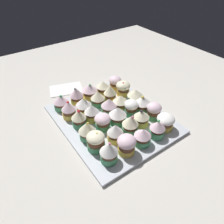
{
  "coord_description": "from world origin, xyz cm",
  "views": [
    {
      "loc": [
        -51.11,
        36.05,
        55.58
      ],
      "look_at": [
        0.0,
        0.0,
        4.2
      ],
      "focal_mm": 33.05,
      "sensor_mm": 36.0,
      "label": 1
    }
  ],
  "objects_px": {
    "cupcake_21": "(92,112)",
    "cupcake_8": "(131,108)",
    "cupcake_7": "(141,117)",
    "cupcake_0": "(165,122)",
    "cupcake_3": "(135,96)",
    "cupcake_9": "(120,102)",
    "cupcake_24": "(109,152)",
    "cupcake_23": "(77,96)",
    "cupcake_12": "(142,136)",
    "cupcake_28": "(69,110)",
    "cupcake_29": "(61,102)",
    "cupcake_5": "(115,82)",
    "cupcake_25": "(96,141)",
    "cupcake_20": "(103,121)",
    "cupcake_10": "(110,93)",
    "cupcake_26": "(87,130)",
    "cupcake_27": "(79,118)",
    "cupcake_6": "(157,129)",
    "cupcake_15": "(109,106)",
    "cupcake_4": "(123,88)",
    "cupcake_1": "(154,111)",
    "cupcake_16": "(97,98)",
    "cupcake_2": "(142,104)",
    "baking_tray": "(112,119)",
    "cupcake_14": "(117,115)",
    "cupcake_17": "(89,91)",
    "napkin": "(66,89)",
    "cupcake_19": "(115,132)"
  },
  "relations": [
    {
      "from": "cupcake_2",
      "to": "cupcake_12",
      "type": "height_order",
      "value": "cupcake_2"
    },
    {
      "from": "cupcake_27",
      "to": "cupcake_6",
      "type": "bearing_deg",
      "value": -135.95
    },
    {
      "from": "cupcake_1",
      "to": "cupcake_14",
      "type": "bearing_deg",
      "value": 67.74
    },
    {
      "from": "cupcake_23",
      "to": "cupcake_29",
      "type": "relative_size",
      "value": 1.17
    },
    {
      "from": "cupcake_3",
      "to": "cupcake_7",
      "type": "height_order",
      "value": "cupcake_7"
    },
    {
      "from": "cupcake_0",
      "to": "cupcake_17",
      "type": "height_order",
      "value": "cupcake_17"
    },
    {
      "from": "cupcake_2",
      "to": "cupcake_10",
      "type": "height_order",
      "value": "same"
    },
    {
      "from": "cupcake_0",
      "to": "cupcake_28",
      "type": "xyz_separation_m",
      "value": [
        0.26,
        0.26,
        0.01
      ]
    },
    {
      "from": "cupcake_21",
      "to": "cupcake_27",
      "type": "relative_size",
      "value": 0.94
    },
    {
      "from": "cupcake_5",
      "to": "cupcake_21",
      "type": "height_order",
      "value": "cupcake_21"
    },
    {
      "from": "cupcake_9",
      "to": "cupcake_24",
      "type": "relative_size",
      "value": 0.84
    },
    {
      "from": "cupcake_12",
      "to": "cupcake_21",
      "type": "height_order",
      "value": "cupcake_21"
    },
    {
      "from": "cupcake_21",
      "to": "cupcake_25",
      "type": "height_order",
      "value": "cupcake_21"
    },
    {
      "from": "cupcake_8",
      "to": "cupcake_9",
      "type": "distance_m",
      "value": 0.06
    },
    {
      "from": "cupcake_8",
      "to": "cupcake_25",
      "type": "distance_m",
      "value": 0.22
    },
    {
      "from": "cupcake_21",
      "to": "cupcake_8",
      "type": "bearing_deg",
      "value": -113.03
    },
    {
      "from": "cupcake_8",
      "to": "cupcake_14",
      "type": "bearing_deg",
      "value": 97.43
    },
    {
      "from": "cupcake_5",
      "to": "cupcake_19",
      "type": "relative_size",
      "value": 0.91
    },
    {
      "from": "cupcake_15",
      "to": "cupcake_27",
      "type": "xyz_separation_m",
      "value": [
        0.0,
        0.14,
        0.0
      ]
    },
    {
      "from": "baking_tray",
      "to": "cupcake_24",
      "type": "height_order",
      "value": "cupcake_24"
    },
    {
      "from": "cupcake_10",
      "to": "napkin",
      "type": "xyz_separation_m",
      "value": [
        0.21,
        0.11,
        -0.05
      ]
    },
    {
      "from": "cupcake_7",
      "to": "cupcake_26",
      "type": "relative_size",
      "value": 0.93
    },
    {
      "from": "cupcake_21",
      "to": "cupcake_4",
      "type": "bearing_deg",
      "value": -71.14
    },
    {
      "from": "cupcake_8",
      "to": "cupcake_20",
      "type": "height_order",
      "value": "cupcake_8"
    },
    {
      "from": "cupcake_7",
      "to": "cupcake_26",
      "type": "xyz_separation_m",
      "value": [
        0.05,
        0.2,
        0.0
      ]
    },
    {
      "from": "cupcake_7",
      "to": "cupcake_21",
      "type": "bearing_deg",
      "value": 47.27
    },
    {
      "from": "cupcake_20",
      "to": "cupcake_10",
      "type": "bearing_deg",
      "value": -43.47
    },
    {
      "from": "cupcake_15",
      "to": "cupcake_27",
      "type": "bearing_deg",
      "value": 89.25
    },
    {
      "from": "cupcake_17",
      "to": "cupcake_29",
      "type": "relative_size",
      "value": 1.09
    },
    {
      "from": "cupcake_1",
      "to": "cupcake_26",
      "type": "xyz_separation_m",
      "value": [
        0.05,
        0.27,
        0.0
      ]
    },
    {
      "from": "cupcake_21",
      "to": "cupcake_25",
      "type": "relative_size",
      "value": 1.04
    },
    {
      "from": "cupcake_29",
      "to": "cupcake_21",
      "type": "bearing_deg",
      "value": -153.59
    },
    {
      "from": "cupcake_15",
      "to": "cupcake_27",
      "type": "height_order",
      "value": "cupcake_27"
    },
    {
      "from": "cupcake_0",
      "to": "cupcake_3",
      "type": "relative_size",
      "value": 0.99
    },
    {
      "from": "cupcake_5",
      "to": "cupcake_16",
      "type": "distance_m",
      "value": 0.16
    },
    {
      "from": "cupcake_28",
      "to": "cupcake_29",
      "type": "distance_m",
      "value": 0.07
    },
    {
      "from": "cupcake_28",
      "to": "cupcake_8",
      "type": "bearing_deg",
      "value": -121.14
    },
    {
      "from": "cupcake_15",
      "to": "cupcake_20",
      "type": "height_order",
      "value": "cupcake_15"
    },
    {
      "from": "cupcake_16",
      "to": "cupcake_28",
      "type": "relative_size",
      "value": 0.89
    },
    {
      "from": "cupcake_15",
      "to": "cupcake_16",
      "type": "xyz_separation_m",
      "value": [
        0.07,
        0.01,
        -0.0
      ]
    },
    {
      "from": "cupcake_15",
      "to": "cupcake_20",
      "type": "relative_size",
      "value": 1.08
    },
    {
      "from": "cupcake_8",
      "to": "cupcake_25",
      "type": "xyz_separation_m",
      "value": [
        -0.07,
        0.21,
        -0.0
      ]
    },
    {
      "from": "cupcake_5",
      "to": "cupcake_8",
      "type": "height_order",
      "value": "cupcake_8"
    },
    {
      "from": "cupcake_20",
      "to": "cupcake_21",
      "type": "height_order",
      "value": "cupcake_21"
    },
    {
      "from": "cupcake_7",
      "to": "cupcake_27",
      "type": "relative_size",
      "value": 0.9
    },
    {
      "from": "cupcake_2",
      "to": "cupcake_3",
      "type": "bearing_deg",
      "value": -12.8
    },
    {
      "from": "cupcake_29",
      "to": "cupcake_24",
      "type": "bearing_deg",
      "value": -178.34
    },
    {
      "from": "cupcake_3",
      "to": "cupcake_6",
      "type": "distance_m",
      "value": 0.21
    },
    {
      "from": "cupcake_20",
      "to": "cupcake_26",
      "type": "bearing_deg",
      "value": 99.28
    },
    {
      "from": "cupcake_21",
      "to": "cupcake_23",
      "type": "xyz_separation_m",
      "value": [
        0.13,
        -0.01,
        0.0
      ]
    }
  ]
}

